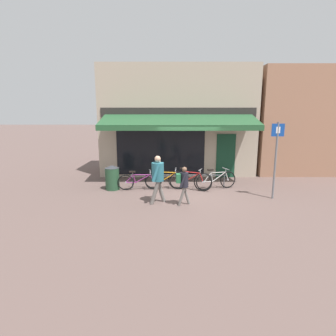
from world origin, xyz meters
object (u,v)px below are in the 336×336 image
object	(u,v)px
pedestrian_child	(182,181)
parking_sign	(275,153)
bicycle_purple	(138,181)
bicycle_orange	(165,180)
bicycle_red	(188,180)
pedestrian_adult	(157,175)
litter_bin	(111,177)
bicycle_silver	(215,180)

from	to	relation	value
pedestrian_child	parking_sign	size ratio (longest dim) A/B	0.48
bicycle_purple	parking_sign	size ratio (longest dim) A/B	0.64
parking_sign	bicycle_orange	bearing A→B (deg)	162.32
bicycle_orange	bicycle_red	bearing A→B (deg)	-1.58
bicycle_orange	parking_sign	bearing A→B (deg)	-12.46
bicycle_purple	pedestrian_adult	distance (m)	1.89
bicycle_purple	bicycle_orange	bearing A→B (deg)	1.99
pedestrian_child	litter_bin	xyz separation A→B (m)	(-2.76, 1.90, -0.31)
bicycle_purple	bicycle_red	xyz separation A→B (m)	(2.01, 0.03, 0.04)
pedestrian_child	litter_bin	distance (m)	3.36
bicycle_red	bicycle_silver	xyz separation A→B (m)	(1.10, 0.11, -0.02)
pedestrian_adult	litter_bin	distance (m)	2.58
parking_sign	pedestrian_child	bearing A→B (deg)	-167.77
bicycle_purple	bicycle_red	size ratio (longest dim) A/B	1.00
pedestrian_adult	parking_sign	xyz separation A→B (m)	(4.14, 0.49, 0.67)
pedestrian_child	parking_sign	distance (m)	3.47
bicycle_silver	pedestrian_child	world-z (taller)	pedestrian_child
bicycle_red	pedestrian_child	world-z (taller)	pedestrian_child
bicycle_red	bicycle_orange	bearing A→B (deg)	-165.94
bicycle_silver	litter_bin	world-z (taller)	litter_bin
bicycle_purple	bicycle_red	distance (m)	2.01
parking_sign	bicycle_purple	bearing A→B (deg)	167.45
bicycle_silver	pedestrian_adult	world-z (taller)	pedestrian_adult
bicycle_purple	pedestrian_child	world-z (taller)	pedestrian_child
pedestrian_child	bicycle_red	bearing A→B (deg)	74.93
bicycle_orange	bicycle_purple	bearing A→B (deg)	-167.25
pedestrian_adult	bicycle_red	bearing A→B (deg)	44.56
bicycle_silver	litter_bin	distance (m)	4.21
litter_bin	bicycle_silver	bearing A→B (deg)	0.69
bicycle_red	litter_bin	world-z (taller)	litter_bin
pedestrian_child	bicycle_orange	bearing A→B (deg)	102.84
bicycle_red	pedestrian_adult	bearing A→B (deg)	-105.88
pedestrian_adult	pedestrian_child	xyz separation A→B (m)	(0.85, -0.23, -0.18)
pedestrian_child	litter_bin	size ratio (longest dim) A/B	1.31
bicycle_purple	bicycle_silver	xyz separation A→B (m)	(3.11, 0.13, 0.03)
pedestrian_child	litter_bin	world-z (taller)	pedestrian_child
bicycle_silver	bicycle_orange	bearing A→B (deg)	161.73
bicycle_silver	parking_sign	world-z (taller)	parking_sign
bicycle_orange	bicycle_silver	bearing A→B (deg)	5.06
bicycle_purple	pedestrian_child	xyz separation A→B (m)	(1.66, -1.81, 0.46)
bicycle_red	pedestrian_adult	distance (m)	2.10
bicycle_silver	pedestrian_child	bearing A→B (deg)	-144.78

